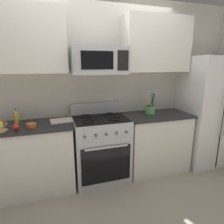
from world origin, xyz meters
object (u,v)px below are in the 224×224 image
object	(u,v)px
range_oven	(101,148)
cutting_board	(61,121)
apple_loose	(16,127)
microwave	(99,61)
bottle_oil	(16,117)
prep_bowl	(31,125)
utensil_crock	(150,109)
refrigerator	(206,112)

from	to	relation	value
range_oven	cutting_board	distance (m)	0.69
apple_loose	microwave	bearing A→B (deg)	9.89
microwave	bottle_oil	xyz separation A→B (m)	(-1.08, 0.12, -0.70)
apple_loose	cutting_board	bearing A→B (deg)	22.73
cutting_board	microwave	bearing A→B (deg)	-4.03
apple_loose	prep_bowl	world-z (taller)	apple_loose
bottle_oil	range_oven	bearing A→B (deg)	-7.75
range_oven	utensil_crock	world-z (taller)	utensil_crock
range_oven	apple_loose	size ratio (longest dim) A/B	14.75
cutting_board	bottle_oil	world-z (taller)	bottle_oil
microwave	utensil_crock	bearing A→B (deg)	3.50
utensil_crock	prep_bowl	xyz separation A→B (m)	(-1.70, -0.16, -0.05)
refrigerator	cutting_board	size ratio (longest dim) A/B	6.21
cutting_board	range_oven	bearing A→B (deg)	-6.80
apple_loose	cutting_board	size ratio (longest dim) A/B	0.26
utensil_crock	bottle_oil	bearing A→B (deg)	177.85
bottle_oil	utensil_crock	bearing A→B (deg)	-2.15
refrigerator	cutting_board	xyz separation A→B (m)	(-2.34, 0.08, 0.03)
cutting_board	bottle_oil	bearing A→B (deg)	171.36
refrigerator	utensil_crock	bearing A→B (deg)	174.68
refrigerator	bottle_oil	size ratio (longest dim) A/B	9.38
refrigerator	utensil_crock	world-z (taller)	refrigerator
refrigerator	apple_loose	world-z (taller)	refrigerator
utensil_crock	cutting_board	world-z (taller)	utensil_crock
range_oven	cutting_board	bearing A→B (deg)	173.20
microwave	refrigerator	bearing A→B (deg)	-1.35
utensil_crock	prep_bowl	distance (m)	1.71
apple_loose	prep_bowl	xyz separation A→B (m)	(0.16, 0.07, -0.01)
range_oven	prep_bowl	size ratio (longest dim) A/B	8.92
utensil_crock	bottle_oil	distance (m)	1.90
utensil_crock	apple_loose	bearing A→B (deg)	-172.90
refrigerator	microwave	xyz separation A→B (m)	(-1.82, 0.04, 0.81)
bottle_oil	prep_bowl	xyz separation A→B (m)	(0.19, -0.23, -0.06)
cutting_board	bottle_oil	xyz separation A→B (m)	(-0.56, 0.08, 0.08)
range_oven	refrigerator	xyz separation A→B (m)	(1.82, -0.02, 0.41)
range_oven	apple_loose	bearing A→B (deg)	-171.48
microwave	cutting_board	world-z (taller)	microwave
range_oven	bottle_oil	size ratio (longest dim) A/B	5.75
prep_bowl	microwave	bearing A→B (deg)	7.18
refrigerator	utensil_crock	xyz separation A→B (m)	(-1.00, 0.09, 0.10)
apple_loose	cutting_board	world-z (taller)	apple_loose
apple_loose	bottle_oil	xyz separation A→B (m)	(-0.03, 0.30, 0.05)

